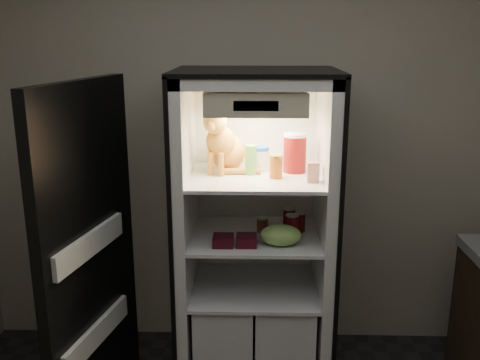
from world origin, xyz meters
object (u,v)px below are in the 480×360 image
at_px(soda_can_a, 289,219).
at_px(soda_can_c, 292,226).
at_px(pepper_jar, 295,153).
at_px(grape_bag, 281,235).
at_px(berry_box_left, 223,241).
at_px(parmesan_shaker, 251,160).
at_px(soda_can_b, 300,222).
at_px(salsa_jar, 276,166).
at_px(berry_box_right, 246,240).
at_px(refrigerator, 255,253).
at_px(tabby_cat, 224,145).
at_px(mayo_tub, 260,158).
at_px(condiment_jar, 262,224).
at_px(cream_carton, 313,172).

height_order(soda_can_a, soda_can_c, soda_can_c).
distance_m(pepper_jar, grape_bag, 0.49).
height_order(soda_can_c, berry_box_left, soda_can_c).
bearing_deg(soda_can_c, parmesan_shaker, 160.04).
distance_m(soda_can_b, berry_box_left, 0.49).
xyz_separation_m(salsa_jar, soda_can_a, (0.09, 0.13, -0.35)).
bearing_deg(berry_box_right, soda_can_c, 24.38).
xyz_separation_m(pepper_jar, berry_box_right, (-0.27, -0.27, -0.43)).
height_order(refrigerator, grape_bag, refrigerator).
xyz_separation_m(tabby_cat, soda_can_b, (0.44, -0.05, -0.44)).
height_order(parmesan_shaker, soda_can_a, parmesan_shaker).
bearing_deg(pepper_jar, tabby_cat, 178.94).
bearing_deg(salsa_jar, pepper_jar, 51.35).
relative_size(mayo_tub, pepper_jar, 0.63).
bearing_deg(condiment_jar, soda_can_c, -30.00).
height_order(pepper_jar, soda_can_a, pepper_jar).
xyz_separation_m(mayo_tub, soda_can_c, (0.18, -0.18, -0.35)).
bearing_deg(soda_can_a, parmesan_shaker, -167.29).
distance_m(refrigerator, mayo_tub, 0.57).
height_order(tabby_cat, soda_can_a, tabby_cat).
xyz_separation_m(berry_box_left, berry_box_right, (0.13, 0.01, 0.00)).
height_order(parmesan_shaker, cream_carton, parmesan_shaker).
bearing_deg(berry_box_right, condiment_jar, 67.19).
height_order(soda_can_a, berry_box_left, soda_can_a).
bearing_deg(cream_carton, soda_can_b, 104.56).
bearing_deg(parmesan_shaker, mayo_tub, 60.15).
height_order(soda_can_a, grape_bag, soda_can_a).
bearing_deg(condiment_jar, pepper_jar, 16.64).
bearing_deg(tabby_cat, grape_bag, -17.15).
bearing_deg(soda_can_c, pepper_jar, 84.04).
xyz_separation_m(salsa_jar, soda_can_b, (0.15, 0.10, -0.36)).
relative_size(tabby_cat, berry_box_right, 3.58).
bearing_deg(mayo_tub, berry_box_right, -104.17).
relative_size(refrigerator, cream_carton, 17.26).
height_order(soda_can_c, berry_box_right, soda_can_c).
bearing_deg(soda_can_a, berry_box_right, -134.51).
relative_size(tabby_cat, salsa_jar, 3.12).
distance_m(refrigerator, soda_can_b, 0.33).
relative_size(soda_can_c, berry_box_left, 1.23).
height_order(pepper_jar, soda_can_b, pepper_jar).
bearing_deg(tabby_cat, refrigerator, 9.50).
bearing_deg(refrigerator, condiment_jar, -27.28).
bearing_deg(refrigerator, berry_box_left, -125.79).
xyz_separation_m(soda_can_b, condiment_jar, (-0.22, -0.01, -0.01)).
relative_size(salsa_jar, soda_can_c, 0.94).
distance_m(tabby_cat, mayo_tub, 0.22).
bearing_deg(refrigerator, parmesan_shaker, -126.58).
relative_size(tabby_cat, condiment_jar, 4.54).
distance_m(parmesan_shaker, berry_box_left, 0.48).
distance_m(tabby_cat, salsa_jar, 0.34).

